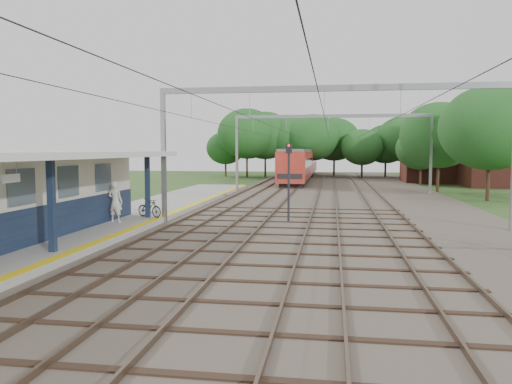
{
  "coord_description": "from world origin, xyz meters",
  "views": [
    {
      "loc": [
        3.62,
        -9.75,
        3.85
      ],
      "look_at": [
        -0.44,
        16.75,
        1.6
      ],
      "focal_mm": 35.0,
      "sensor_mm": 36.0,
      "label": 1
    }
  ],
  "objects_px": {
    "bicycle": "(149,208)",
    "train": "(301,163)",
    "person": "(115,202)",
    "signal_post": "(289,174)"
  },
  "relations": [
    {
      "from": "bicycle",
      "to": "train",
      "type": "distance_m",
      "value": 42.71
    },
    {
      "from": "person",
      "to": "bicycle",
      "type": "xyz_separation_m",
      "value": [
        1.0,
        1.92,
        -0.51
      ]
    },
    {
      "from": "bicycle",
      "to": "signal_post",
      "type": "xyz_separation_m",
      "value": [
        7.17,
        1.46,
        1.78
      ]
    },
    {
      "from": "train",
      "to": "signal_post",
      "type": "distance_m",
      "value": 40.94
    },
    {
      "from": "bicycle",
      "to": "signal_post",
      "type": "distance_m",
      "value": 7.53
    },
    {
      "from": "train",
      "to": "person",
      "type": "bearing_deg",
      "value": -98.12
    },
    {
      "from": "train",
      "to": "signal_post",
      "type": "bearing_deg",
      "value": -87.41
    },
    {
      "from": "bicycle",
      "to": "train",
      "type": "height_order",
      "value": "train"
    },
    {
      "from": "person",
      "to": "train",
      "type": "height_order",
      "value": "train"
    },
    {
      "from": "person",
      "to": "signal_post",
      "type": "bearing_deg",
      "value": -151.74
    }
  ]
}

